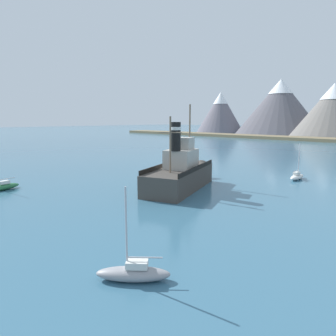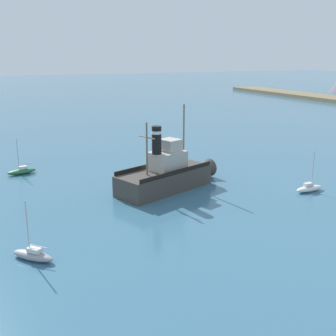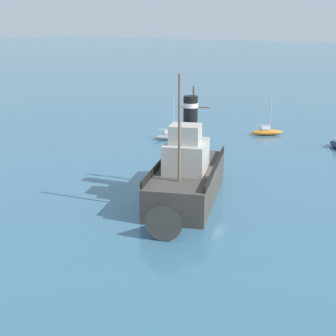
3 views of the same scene
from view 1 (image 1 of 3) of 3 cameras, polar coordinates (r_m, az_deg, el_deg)
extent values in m
plane|color=#38667F|center=(36.12, 0.01, -3.68)|extent=(600.00, 600.00, 0.00)
cone|color=slate|center=(188.44, 9.93, 10.41)|extent=(28.64, 28.64, 24.27)
cone|color=white|center=(188.81, 10.00, 13.01)|extent=(8.97, 8.97, 7.24)
cone|color=#56545B|center=(171.71, 20.50, 10.83)|extent=(45.39, 45.39, 28.70)
cone|color=white|center=(172.41, 20.70, 14.32)|extent=(12.89, 12.89, 7.76)
cone|color=slate|center=(150.50, 28.89, 9.56)|extent=(35.11, 35.11, 23.45)
cone|color=white|center=(150.92, 29.14, 12.66)|extent=(11.23, 11.23, 7.14)
cube|color=#423D38|center=(35.00, 2.20, -2.10)|extent=(8.32, 12.78, 2.40)
cone|color=#423D38|center=(41.66, 5.91, -0.30)|extent=(3.04, 3.07, 2.35)
cube|color=#B2ADA3|center=(35.08, 2.53, 1.73)|extent=(4.21, 4.80, 2.20)
cube|color=#B2ADA3|center=(35.35, 2.85, 4.72)|extent=(2.76, 2.64, 1.40)
cylinder|color=black|center=(33.25, 1.48, 6.00)|extent=(1.10, 1.10, 3.20)
cylinder|color=silver|center=(33.21, 1.49, 7.54)|extent=(1.16, 1.16, 0.35)
cylinder|color=#75604C|center=(37.44, 4.15, 6.27)|extent=(0.20, 0.20, 7.50)
cylinder|color=#75604C|center=(31.94, 0.44, 4.42)|extent=(0.20, 0.20, 6.00)
cylinder|color=#75604C|center=(31.85, 0.44, 6.79)|extent=(2.48, 1.02, 0.12)
cube|color=black|center=(35.59, -1.00, 0.47)|extent=(4.10, 10.72, 0.50)
cube|color=black|center=(34.01, 5.59, 0.01)|extent=(4.10, 10.72, 0.50)
ellipsoid|color=gray|center=(16.22, -6.64, -19.40)|extent=(3.54, 3.38, 0.70)
cube|color=silver|center=(15.95, -5.93, -17.77)|extent=(1.24, 1.22, 0.36)
cylinder|color=#B7B7BC|center=(15.25, -7.95, -11.23)|extent=(0.10, 0.10, 4.20)
cylinder|color=#B7B7BC|center=(15.74, -4.45, -16.63)|extent=(1.38, 1.28, 0.08)
ellipsoid|color=#286B3D|center=(39.51, -28.95, -3.21)|extent=(1.77, 3.94, 0.70)
cube|color=silver|center=(39.50, -28.76, -2.42)|extent=(0.83, 1.20, 0.36)
cylinder|color=#B7B7BC|center=(39.61, -28.29, -1.80)|extent=(0.41, 1.78, 0.08)
ellipsoid|color=white|center=(44.19, 23.35, -1.59)|extent=(1.27, 3.85, 0.70)
cube|color=silver|center=(43.91, 23.31, -0.95)|extent=(0.69, 1.13, 0.36)
cylinder|color=#B7B7BC|center=(44.11, 23.68, 1.60)|extent=(0.10, 0.10, 4.20)
cylinder|color=#B7B7BC|center=(43.48, 23.17, -0.54)|extent=(0.16, 1.80, 0.08)
camera|label=2|loc=(22.70, 120.55, 14.66)|focal=45.00mm
camera|label=3|loc=(72.02, 8.79, 13.37)|focal=55.00mm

